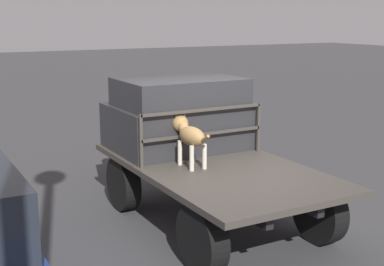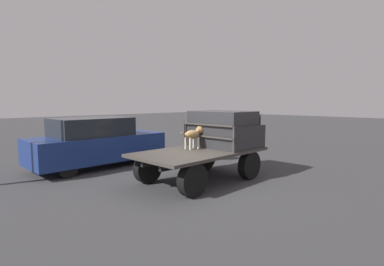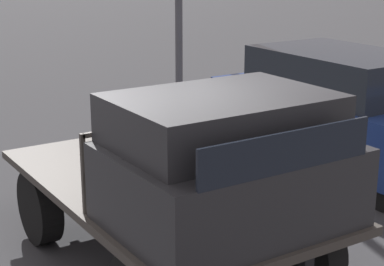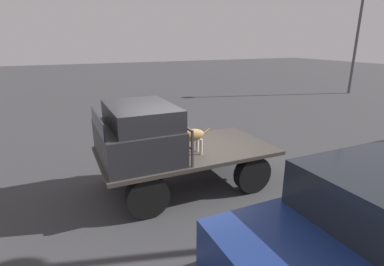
# 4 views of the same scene
# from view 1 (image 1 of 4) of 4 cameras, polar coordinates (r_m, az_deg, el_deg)

# --- Properties ---
(ground_plane) EXTENTS (80.00, 80.00, 0.00)m
(ground_plane) POSITION_cam_1_polar(r_m,az_deg,el_deg) (7.59, 2.30, -9.68)
(ground_plane) COLOR #38383A
(flatbed_truck) EXTENTS (3.78, 2.05, 0.87)m
(flatbed_truck) POSITION_cam_1_polar(r_m,az_deg,el_deg) (7.38, 2.34, -5.17)
(flatbed_truck) COLOR black
(flatbed_truck) RESTS_ON ground
(truck_cab) EXTENTS (1.47, 1.93, 1.08)m
(truck_cab) POSITION_cam_1_polar(r_m,az_deg,el_deg) (8.10, -1.56, 1.94)
(truck_cab) COLOR #28282B
(truck_cab) RESTS_ON flatbed_truck
(truck_headboard) EXTENTS (0.04, 1.93, 0.72)m
(truck_headboard) POSITION_cam_1_polar(r_m,az_deg,el_deg) (7.44, 1.20, 0.82)
(truck_headboard) COLOR #3D3833
(truck_headboard) RESTS_ON flatbed_truck
(dog) EXTENTS (0.93, 0.26, 0.68)m
(dog) POSITION_cam_1_polar(r_m,az_deg,el_deg) (7.14, -0.38, -0.13)
(dog) COLOR beige
(dog) RESTS_ON flatbed_truck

